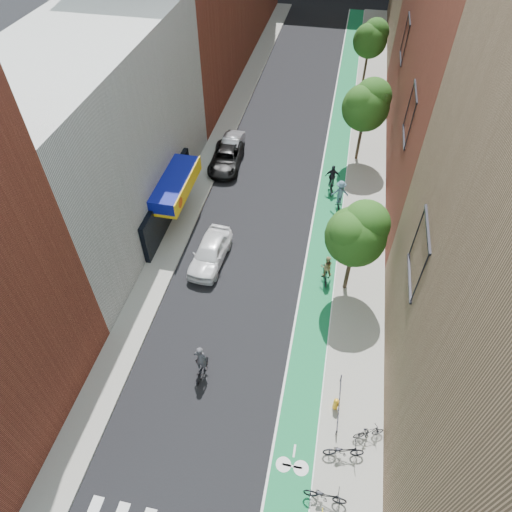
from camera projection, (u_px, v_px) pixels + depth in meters
The scene contains 20 objects.
ground at pixel (212, 428), 21.81m from camera, with size 160.00×160.00×0.00m, color black.
bike_lane at pixel (338, 144), 38.92m from camera, with size 2.00×68.00×0.01m, color #147141.
sidewalk_left at pixel (224, 131), 40.25m from camera, with size 2.00×68.00×0.15m, color gray.
sidewalk_right at pixel (368, 147), 38.53m from camera, with size 3.00×68.00×0.15m, color gray.
building_left_white at pixel (95, 138), 28.52m from camera, with size 8.00×20.00×12.00m, color silver.
building_right_mid_red at pixel (482, 12), 29.89m from camera, with size 8.00×28.00×22.00m, color maroon.
tree_near at pixel (357, 233), 24.49m from camera, with size 3.40×3.36×6.42m.
tree_mid at pixel (367, 104), 33.83m from camera, with size 3.55×3.53×6.74m.
tree_far at pixel (371, 38), 43.62m from camera, with size 3.30×3.25×6.21m.
parked_car_white at pixel (210, 252), 28.87m from camera, with size 1.87×4.64×1.58m, color white.
parked_car_black at pixel (226, 159), 36.24m from camera, with size 2.30×4.98×1.38m, color black.
parked_car_silver at pixel (231, 146), 37.46m from camera, with size 1.46×4.18×1.38m, color #9B9DA4.
cyclist_lead at pixel (201, 365), 23.28m from camera, with size 0.72×1.69×2.24m.
cyclist_lane_near at pixel (326, 271), 27.78m from camera, with size 0.85×1.78×1.91m.
cyclist_lane_mid at pixel (332, 182), 33.97m from camera, with size 1.09×1.96×2.16m.
cyclist_lane_far at pixel (340, 196), 32.45m from camera, with size 1.30×1.73×2.23m.
parked_bike_near at pixel (325, 495), 19.16m from camera, with size 0.65×1.86×0.98m, color black.
parked_bike_mid at pixel (369, 432), 21.06m from camera, with size 0.42×1.49×0.89m, color black.
parked_bike_far at pixel (344, 450), 20.44m from camera, with size 0.65×1.87×0.98m, color black.
fire_hydrant at pixel (336, 403), 22.06m from camera, with size 0.28×0.28×0.79m.
Camera 1 is at (3.87, -8.59, 21.43)m, focal length 32.00 mm.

